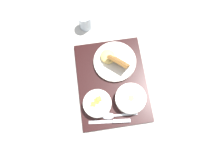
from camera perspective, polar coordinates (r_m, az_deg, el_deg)
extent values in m
plane|color=#ADA89E|center=(0.95, 0.00, -0.71)|extent=(4.00, 4.00, 0.00)
cube|color=black|center=(0.94, 0.00, -0.60)|extent=(0.43, 0.33, 0.01)
cylinder|color=silver|center=(0.89, -4.15, -6.80)|extent=(0.12, 0.12, 0.05)
torus|color=silver|center=(0.87, -4.24, -6.60)|extent=(0.12, 0.12, 0.01)
cylinder|color=#A8D184|center=(0.87, -4.20, -6.68)|extent=(0.05, 0.05, 0.01)
cylinder|color=#A8D184|center=(0.87, -4.43, -7.82)|extent=(0.06, 0.06, 0.02)
cylinder|color=#A8D184|center=(0.88, -6.23, -6.53)|extent=(0.04, 0.04, 0.01)
cube|color=orange|center=(0.87, -4.54, -5.83)|extent=(0.02, 0.02, 0.01)
cube|color=orange|center=(0.87, -4.04, -6.26)|extent=(0.01, 0.01, 0.01)
cube|color=orange|center=(0.87, -3.75, -5.40)|extent=(0.02, 0.02, 0.02)
cube|color=orange|center=(0.87, -5.33, -6.85)|extent=(0.02, 0.02, 0.01)
cylinder|color=silver|center=(0.90, 5.28, -5.38)|extent=(0.14, 0.14, 0.05)
torus|color=silver|center=(0.88, 5.40, -5.13)|extent=(0.14, 0.14, 0.01)
cylinder|color=#B29342|center=(0.89, 5.30, -5.33)|extent=(0.12, 0.12, 0.04)
cube|color=#D1B75B|center=(0.88, 5.33, -5.36)|extent=(0.03, 0.03, 0.01)
cube|color=#D1B75B|center=(0.88, 5.53, -5.16)|extent=(0.02, 0.02, 0.02)
cylinder|color=silver|center=(0.96, 0.81, 5.28)|extent=(0.20, 0.20, 0.02)
ellipsoid|color=#EFC666|center=(0.94, -0.99, 6.73)|extent=(0.09, 0.08, 0.03)
cube|color=brown|center=(0.92, 2.12, 5.39)|extent=(0.11, 0.11, 0.09)
cube|color=silver|center=(0.90, -3.18, -11.88)|extent=(0.03, 0.11, 0.00)
cube|color=silver|center=(0.90, 2.80, -11.59)|extent=(0.02, 0.08, 0.01)
ellipsoid|color=silver|center=(0.90, -1.05, -10.27)|extent=(0.03, 0.06, 0.01)
cube|color=silver|center=(0.90, 3.98, -9.83)|extent=(0.02, 0.10, 0.01)
cylinder|color=silver|center=(1.04, -7.69, 16.35)|extent=(0.06, 0.06, 0.09)
cylinder|color=silver|center=(1.05, -7.57, 15.87)|extent=(0.06, 0.06, 0.06)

